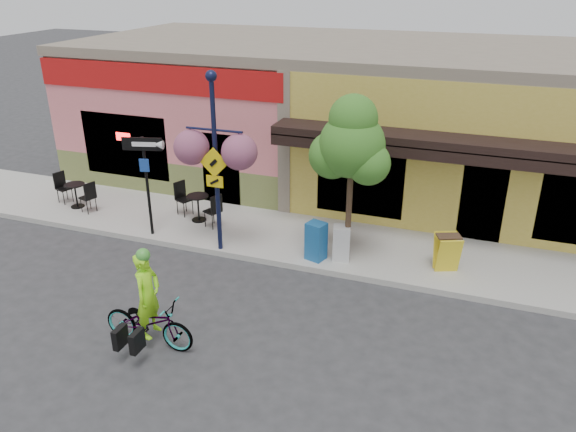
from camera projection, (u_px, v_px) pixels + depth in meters
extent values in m
plane|color=#2D2D30|center=(274.00, 277.00, 13.27)|extent=(90.00, 90.00, 0.00)
cube|color=#9E9B93|center=(301.00, 239.00, 14.96)|extent=(24.00, 3.00, 0.15)
cube|color=#A8A59E|center=(282.00, 264.00, 13.71)|extent=(24.00, 0.12, 0.15)
imported|color=#9A290E|center=(149.00, 322.00, 10.74)|extent=(1.90, 0.67, 1.00)
imported|color=#9CFF1A|center=(149.00, 306.00, 10.58)|extent=(0.41, 0.63, 1.72)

